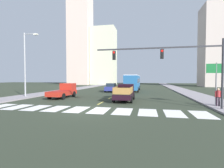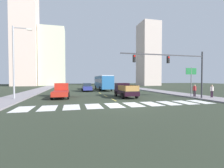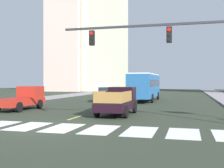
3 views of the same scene
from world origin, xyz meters
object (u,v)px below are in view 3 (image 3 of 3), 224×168
Objects in this scene: city_bus at (145,85)px; sedan_near_right at (108,94)px; pickup_dark at (23,99)px; traffic_signal_gantry at (194,45)px; pickup_stakebed at (118,101)px.

city_bus is 4.94m from sedan_near_right.
traffic_signal_gantry is at bearing -23.16° from pickup_dark.
sedan_near_right is (-4.26, 12.06, -0.08)m from pickup_stakebed.
pickup_stakebed is 0.48× the size of traffic_signal_gantry.
pickup_stakebed is 14.82m from city_bus.
city_bus is at bearing 90.71° from pickup_stakebed.
pickup_dark is at bearing -122.56° from city_bus.
traffic_signal_gantry is at bearing -41.98° from pickup_stakebed.
sedan_near_right is at bearing -146.16° from city_bus.
pickup_dark is at bearing 170.76° from pickup_stakebed.
city_bus is 0.99× the size of traffic_signal_gantry.
traffic_signal_gantry is (5.15, -4.58, 3.33)m from pickup_stakebed.
pickup_dark is at bearing -113.17° from sedan_near_right.
traffic_signal_gantry is (13.85, -5.93, 3.35)m from pickup_dark.
city_bus is at bearing 33.67° from sedan_near_right.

